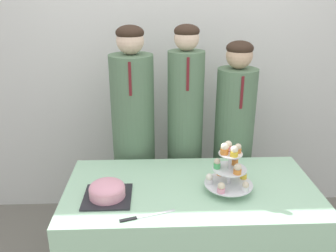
{
  "coord_description": "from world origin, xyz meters",
  "views": [
    {
      "loc": [
        -0.21,
        -1.44,
        1.85
      ],
      "look_at": [
        -0.13,
        0.41,
        1.14
      ],
      "focal_mm": 38.0,
      "sensor_mm": 36.0,
      "label": 1
    }
  ],
  "objects": [
    {
      "name": "table",
      "position": [
        0.0,
        0.38,
        0.38
      ],
      "size": [
        1.47,
        0.75,
        0.77
      ],
      "color": "#A8DBB2",
      "rests_on": "ground_plane"
    },
    {
      "name": "cupcake_stand",
      "position": [
        0.2,
        0.32,
        0.91
      ],
      "size": [
        0.28,
        0.28,
        0.31
      ],
      "color": "silver",
      "rests_on": "table"
    },
    {
      "name": "cake_knife",
      "position": [
        -0.3,
        0.08,
        0.77
      ],
      "size": [
        0.29,
        0.1,
        0.01
      ],
      "rotation": [
        0.0,
        0.0,
        0.3
      ],
      "color": "silver",
      "rests_on": "table"
    },
    {
      "name": "student_1",
      "position": [
        0.01,
        0.94,
        0.8
      ],
      "size": [
        0.25,
        0.26,
        1.65
      ],
      "color": "#567556",
      "rests_on": "ground_plane"
    },
    {
      "name": "round_cake",
      "position": [
        -0.48,
        0.28,
        0.82
      ],
      "size": [
        0.26,
        0.26,
        0.1
      ],
      "color": "#232328",
      "rests_on": "table"
    },
    {
      "name": "wall_back",
      "position": [
        0.0,
        1.45,
        1.35
      ],
      "size": [
        9.0,
        0.06,
        2.7
      ],
      "color": "silver",
      "rests_on": "ground_plane"
    },
    {
      "name": "student_0",
      "position": [
        -0.36,
        0.94,
        0.78
      ],
      "size": [
        0.3,
        0.31,
        1.64
      ],
      "color": "#567556",
      "rests_on": "ground_plane"
    },
    {
      "name": "student_2",
      "position": [
        0.37,
        0.94,
        0.74
      ],
      "size": [
        0.28,
        0.29,
        1.54
      ],
      "color": "#567556",
      "rests_on": "ground_plane"
    }
  ]
}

